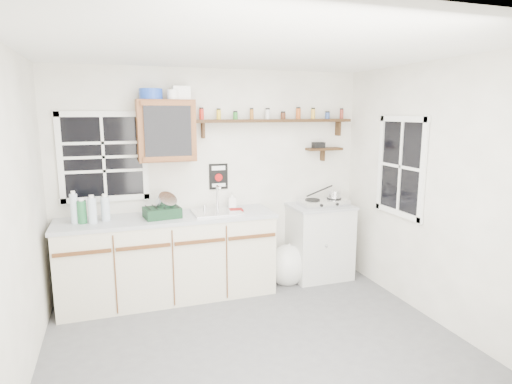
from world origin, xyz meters
TOP-DOWN VIEW (x-y plane):
  - room at (0.00, 0.00)m, footprint 3.64×3.24m
  - main_cabinet at (-0.58, 1.30)m, footprint 2.31×0.63m
  - right_cabinet at (1.25, 1.32)m, footprint 0.73×0.57m
  - sink at (-0.05, 1.30)m, footprint 0.52×0.44m
  - upper_cabinet at (-0.55, 1.44)m, footprint 0.60×0.32m
  - upper_cabinet_clutter at (-0.56, 1.44)m, footprint 0.52×0.24m
  - spice_shelf at (0.72, 1.51)m, footprint 1.91×0.18m
  - secondary_shelf at (1.36, 1.52)m, footprint 0.45×0.16m
  - warning_sign at (0.05, 1.59)m, footprint 0.22×0.02m
  - window_back at (-1.20, 1.59)m, footprint 0.93×0.03m
  - window_right at (1.79, 0.55)m, footprint 0.03×0.78m
  - water_bottles at (-1.36, 1.29)m, footprint 0.38×0.17m
  - dish_rack at (-0.63, 1.27)m, footprint 0.40×0.32m
  - soap_bottle at (0.18, 1.47)m, footprint 0.09×0.09m
  - rag at (0.18, 1.31)m, footprint 0.16×0.14m
  - hotplate at (1.28, 1.31)m, footprint 0.58×0.31m
  - saucepan at (1.41, 1.31)m, footprint 0.38×0.24m
  - trash_bag at (0.80, 1.26)m, footprint 0.45×0.41m

SIDE VIEW (x-z plane):
  - trash_bag at x=0.80m, z-range -0.04..0.48m
  - right_cabinet at x=1.25m, z-range 0.00..0.91m
  - main_cabinet at x=-0.58m, z-range 0.00..0.92m
  - rag at x=0.18m, z-range 0.92..0.94m
  - sink at x=-0.05m, z-range 0.79..1.08m
  - hotplate at x=1.28m, z-range 0.91..0.99m
  - dish_rack at x=-0.63m, z-range 0.87..1.14m
  - soap_bottle at x=0.18m, z-range 0.92..1.11m
  - saucepan at x=1.41m, z-range 0.95..1.12m
  - water_bottles at x=-1.36m, z-range 0.89..1.22m
  - room at x=0.00m, z-range -0.02..2.52m
  - warning_sign at x=0.05m, z-range 1.13..1.43m
  - window_right at x=1.79m, z-range 0.91..1.99m
  - window_back at x=-1.20m, z-range 1.06..2.04m
  - secondary_shelf at x=1.36m, z-range 1.46..1.69m
  - upper_cabinet at x=-0.55m, z-range 1.50..2.15m
  - spice_shelf at x=0.72m, z-range 1.75..2.10m
  - upper_cabinet_clutter at x=-0.56m, z-range 2.14..2.28m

